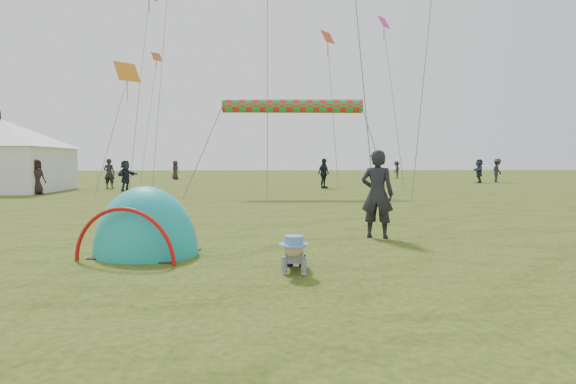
{
  "coord_description": "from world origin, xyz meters",
  "views": [
    {
      "loc": [
        0.46,
        -6.54,
        1.63
      ],
      "look_at": [
        0.8,
        2.42,
        1.0
      ],
      "focal_mm": 28.0,
      "sensor_mm": 36.0,
      "label": 1
    }
  ],
  "objects_px": {
    "event_marquee": "(2,153)",
    "popup_tent": "(146,254)",
    "crawling_toddler": "(295,252)",
    "standing_adult": "(377,194)"
  },
  "relations": [
    {
      "from": "event_marquee",
      "to": "popup_tent",
      "type": "bearing_deg",
      "value": -55.71
    },
    {
      "from": "popup_tent",
      "to": "event_marquee",
      "type": "xyz_separation_m",
      "value": [
        -11.96,
        16.4,
        2.04
      ]
    },
    {
      "from": "crawling_toddler",
      "to": "popup_tent",
      "type": "xyz_separation_m",
      "value": [
        -2.51,
        1.33,
        -0.29
      ]
    },
    {
      "from": "crawling_toddler",
      "to": "standing_adult",
      "type": "distance_m",
      "value": 3.48
    },
    {
      "from": "crawling_toddler",
      "to": "event_marquee",
      "type": "height_order",
      "value": "event_marquee"
    },
    {
      "from": "standing_adult",
      "to": "event_marquee",
      "type": "height_order",
      "value": "event_marquee"
    },
    {
      "from": "standing_adult",
      "to": "event_marquee",
      "type": "relative_size",
      "value": 0.31
    },
    {
      "from": "popup_tent",
      "to": "standing_adult",
      "type": "distance_m",
      "value": 4.75
    },
    {
      "from": "popup_tent",
      "to": "standing_adult",
      "type": "height_order",
      "value": "standing_adult"
    },
    {
      "from": "popup_tent",
      "to": "event_marquee",
      "type": "height_order",
      "value": "event_marquee"
    }
  ]
}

